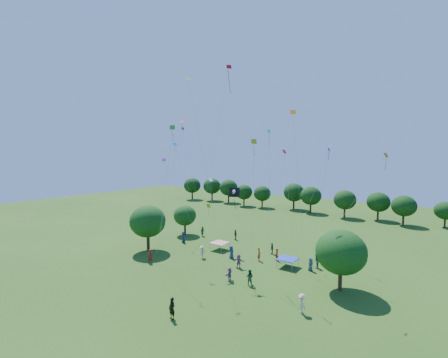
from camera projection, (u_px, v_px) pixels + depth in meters
ground at (125, 325)px, 24.25m from camera, size 160.00×160.00×0.00m
near_tree_west at (148, 221)px, 42.86m from camera, size 5.10×5.10×6.61m
near_tree_north at (185, 215)px, 51.71m from camera, size 3.89×3.89×5.10m
near_tree_east at (341, 252)px, 30.20m from camera, size 5.01×5.01×6.28m
treeline at (320, 196)px, 70.08m from camera, size 88.01×8.77×6.77m
tent_red_stripe at (220, 243)px, 43.49m from camera, size 2.20×2.20×1.10m
tent_blue at (288, 259)px, 36.80m from camera, size 2.20×2.20×1.10m
man_in_black at (172, 308)px, 25.14m from camera, size 0.72×0.49×1.84m
crowd_person_0 at (183, 237)px, 47.10m from camera, size 0.99×0.78×1.77m
crowd_person_1 at (150, 256)px, 38.16m from camera, size 0.77×0.74×1.76m
crowd_person_2 at (316, 261)px, 36.41m from camera, size 0.76×1.00×1.80m
crowd_person_3 at (302, 304)px, 26.06m from camera, size 1.15×1.17×1.73m
crowd_person_4 at (272, 248)px, 41.67m from camera, size 0.90×0.99×1.58m
crowd_person_5 at (239, 261)px, 36.52m from camera, size 1.62×0.63×1.71m
crowd_person_6 at (231, 252)px, 39.91m from camera, size 0.89×0.56×1.70m
crowd_person_7 at (259, 254)px, 38.95m from camera, size 0.76×0.77×1.77m
crowd_person_8 at (203, 231)px, 50.76m from camera, size 0.89×0.57×1.67m
crowd_person_9 at (202, 252)px, 40.02m from camera, size 0.56×1.11×1.65m
crowd_person_10 at (235, 235)px, 48.64m from camera, size 1.05×0.96×1.67m
crowd_person_11 at (229, 274)px, 32.71m from camera, size 0.66×1.48×1.53m
crowd_person_12 at (311, 264)px, 35.61m from camera, size 0.89×0.74×1.58m
crowd_person_13 at (277, 255)px, 38.94m from camera, size 0.72×0.70×1.64m
crowd_person_14 at (250, 277)px, 31.69m from camera, size 0.93×0.65×1.71m
pirate_kite at (234, 193)px, 33.55m from camera, size 5.00×2.97×8.80m
red_high_kite at (222, 106)px, 38.53m from camera, size 1.30×6.45×24.25m
small_kite_0 at (176, 152)px, 39.65m from camera, size 0.93×4.80×17.13m
small_kite_1 at (295, 143)px, 34.84m from camera, size 2.07×0.64×17.73m
small_kite_2 at (208, 208)px, 48.73m from camera, size 1.28×0.74×4.53m
small_kite_3 at (169, 154)px, 35.47m from camera, size 3.71×0.75×15.96m
small_kite_4 at (189, 159)px, 50.83m from camera, size 5.12×0.77×17.21m
small_kite_5 at (170, 175)px, 45.73m from camera, size 4.94×2.68×11.96m
small_kite_6 at (324, 179)px, 30.75m from camera, size 2.60×2.63×13.56m
small_kite_7 at (269, 168)px, 32.24m from camera, size 0.35×0.48×15.18m
small_kite_8 at (286, 169)px, 40.54m from camera, size 1.72×0.65×13.21m
small_kite_9 at (369, 180)px, 31.09m from camera, size 7.47×2.01×12.72m
small_kite_10 at (254, 164)px, 33.05m from camera, size 0.67×1.08×14.24m
small_kite_11 at (200, 137)px, 37.27m from camera, size 3.10×3.16×21.95m
small_kite_12 at (180, 160)px, 49.12m from camera, size 4.10×2.60×14.47m
small_kite_13 at (321, 173)px, 39.66m from camera, size 4.05×1.75×13.40m
small_kite_14 at (211, 190)px, 40.15m from camera, size 0.77×0.61×9.41m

